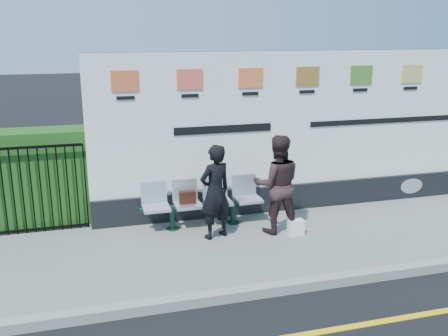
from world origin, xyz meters
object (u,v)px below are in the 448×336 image
Objects in this scene: billboard at (303,142)px; woman_left at (215,192)px; bench at (203,214)px; woman_right at (277,184)px.

billboard is 2.30m from woman_left.
bench is 1.24× the size of woman_right.
bench is at bearing -16.16° from woman_right.
billboard is 3.79× the size of bench.
billboard is 4.70× the size of woman_right.
woman_left reaches higher than bench.
woman_right is (1.07, -0.04, 0.05)m from woman_left.
woman_right is at bearing 157.08° from woman_left.
billboard is at bearing -121.04° from woman_right.
billboard reaches higher than bench.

